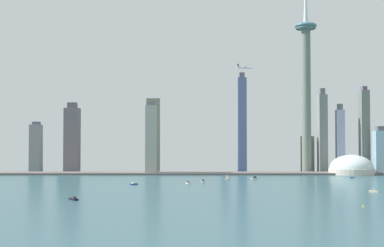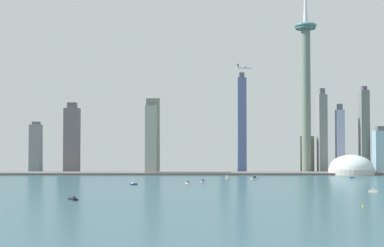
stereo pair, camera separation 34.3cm
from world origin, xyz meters
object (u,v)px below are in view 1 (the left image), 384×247
object	(u,v)px
skyscraper_11	(34,148)
skyscraper_6	(362,131)
skyscraper_2	(222,148)
channel_buoy_0	(361,205)
skyscraper_3	(240,124)
boat_5	(201,181)
boat_1	(371,191)
boat_6	(71,199)
skyscraper_1	(61,149)
skyscraper_4	(304,153)
observation_tower	(304,75)
boat_0	(225,178)
skyscraper_7	(70,139)
airplane	(242,68)
skyscraper_12	(149,139)
skyscraper_5	(322,138)
stadium_dome	(349,169)
boat_7	(349,177)
boat_3	(186,183)
skyscraper_8	(338,140)
boat_4	(252,178)
skyscraper_0	(378,151)
boat_2	(131,184)
skyscraper_9	(151,135)
skyscraper_10	(320,132)

from	to	relation	value
skyscraper_11	skyscraper_6	bearing A→B (deg)	-2.35
skyscraper_2	channel_buoy_0	bearing A→B (deg)	-81.26
skyscraper_3	skyscraper_6	xyz separation A→B (m)	(223.05, -26.62, -13.79)
skyscraper_3	boat_5	world-z (taller)	skyscraper_3
boat_1	boat_6	xyz separation A→B (m)	(-319.20, -76.90, -0.09)
skyscraper_1	skyscraper_4	bearing A→B (deg)	-1.29
skyscraper_4	skyscraper_11	size ratio (longest dim) A/B	0.82
observation_tower	skyscraper_3	bearing A→B (deg)	161.38
skyscraper_2	boat_0	world-z (taller)	skyscraper_2
skyscraper_7	airplane	bearing A→B (deg)	-7.12
skyscraper_3	skyscraper_12	xyz separation A→B (m)	(-166.13, -79.44, -30.08)
skyscraper_5	skyscraper_11	world-z (taller)	skyscraper_5
skyscraper_12	boat_5	size ratio (longest dim) A/B	8.76
stadium_dome	boat_6	xyz separation A→B (m)	(-391.67, -395.55, -7.87)
boat_5	boat_7	bearing A→B (deg)	-72.92
stadium_dome	boat_1	size ratio (longest dim) A/B	7.77
boat_7	boat_3	bearing A→B (deg)	46.67
skyscraper_8	boat_6	world-z (taller)	skyscraper_8
boat_3	boat_1	bearing A→B (deg)	-143.28
skyscraper_3	boat_7	size ratio (longest dim) A/B	29.07
skyscraper_8	skyscraper_12	bearing A→B (deg)	-169.94
boat_5	boat_3	bearing A→B (deg)	134.58
skyscraper_7	boat_4	xyz separation A→B (m)	(315.93, -166.45, -59.57)
skyscraper_2	boat_1	bearing A→B (deg)	-71.87
skyscraper_11	skyscraper_1	bearing A→B (deg)	29.13
boat_6	boat_3	bearing A→B (deg)	116.62
skyscraper_0	boat_2	distance (m)	477.68
boat_4	boat_7	distance (m)	154.98
boat_6	airplane	xyz separation A→B (m)	(209.06, 411.84, 186.61)
skyscraper_8	boat_2	bearing A→B (deg)	-141.35
skyscraper_11	boat_6	size ratio (longest dim) A/B	6.39
skyscraper_1	boat_4	world-z (taller)	skyscraper_1
stadium_dome	skyscraper_1	bearing A→B (deg)	168.40
skyscraper_2	boat_2	size ratio (longest dim) A/B	9.22
skyscraper_3	skyscraper_9	distance (m)	169.84
skyscraper_0	boat_0	bearing A→B (deg)	-152.58
observation_tower	boat_2	size ratio (longest dim) A/B	33.72
skyscraper_10	skyscraper_12	world-z (taller)	skyscraper_10
skyscraper_6	boat_1	size ratio (longest dim) A/B	15.81
skyscraper_3	boat_6	size ratio (longest dim) A/B	12.70
skyscraper_3	skyscraper_4	bearing A→B (deg)	6.01
skyscraper_6	boat_4	world-z (taller)	skyscraper_6
boat_2	boat_4	world-z (taller)	boat_4
boat_2	skyscraper_2	bearing A→B (deg)	-160.87
boat_2	channel_buoy_0	distance (m)	325.51
skyscraper_6	boat_2	xyz separation A→B (m)	(-394.60, -273.21, -75.77)
skyscraper_3	boat_4	world-z (taller)	skyscraper_3
skyscraper_9	boat_4	xyz separation A→B (m)	(169.17, -198.05, -67.84)
skyscraper_0	airplane	distance (m)	284.15
skyscraper_8	boat_4	world-z (taller)	skyscraper_8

